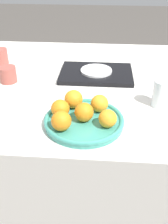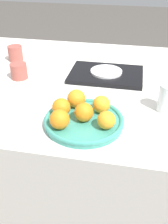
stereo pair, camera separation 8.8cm
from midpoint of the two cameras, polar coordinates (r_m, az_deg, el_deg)
ground_plane at (r=1.72m, az=-0.19°, el=-16.80°), size 12.00×12.00×0.00m
table at (r=1.44m, az=-0.21°, el=-6.76°), size 1.27×1.07×0.77m
fruit_platter at (r=0.91m, az=2.76°, el=-2.00°), size 0.28×0.28×0.03m
orange_0 at (r=0.93m, az=6.49°, el=1.59°), size 0.06×0.06×0.06m
orange_1 at (r=0.88m, az=2.82°, el=-0.13°), size 0.07×0.07×0.07m
orange_2 at (r=0.86m, az=7.81°, el=-1.85°), size 0.06×0.06×0.06m
orange_3 at (r=0.91m, az=-2.24°, el=0.95°), size 0.06×0.06×0.06m
orange_4 at (r=0.85m, az=-2.40°, el=-1.71°), size 0.07×0.07×0.07m
orange_5 at (r=0.96m, az=0.93°, el=2.86°), size 0.07×0.07×0.07m
water_glass at (r=1.02m, az=20.00°, el=2.78°), size 0.06×0.06×0.11m
serving_tray at (r=1.26m, az=6.85°, el=8.09°), size 0.34×0.24×0.02m
side_plate at (r=1.25m, az=6.90°, el=8.71°), size 0.15×0.15×0.01m
cup_0 at (r=1.46m, az=-13.03°, el=12.29°), size 0.08×0.08×0.08m
cup_1 at (r=1.25m, az=-12.05°, el=8.67°), size 0.08×0.08×0.07m
napkin at (r=1.56m, az=-4.19°, el=12.95°), size 0.15×0.12×0.01m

